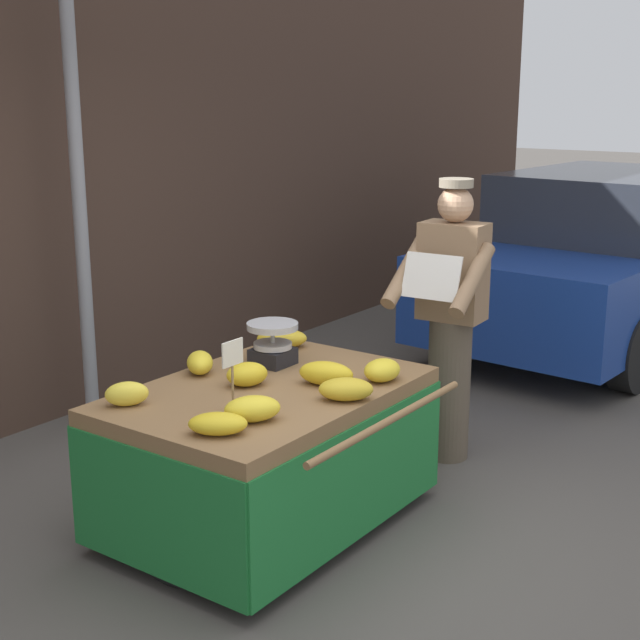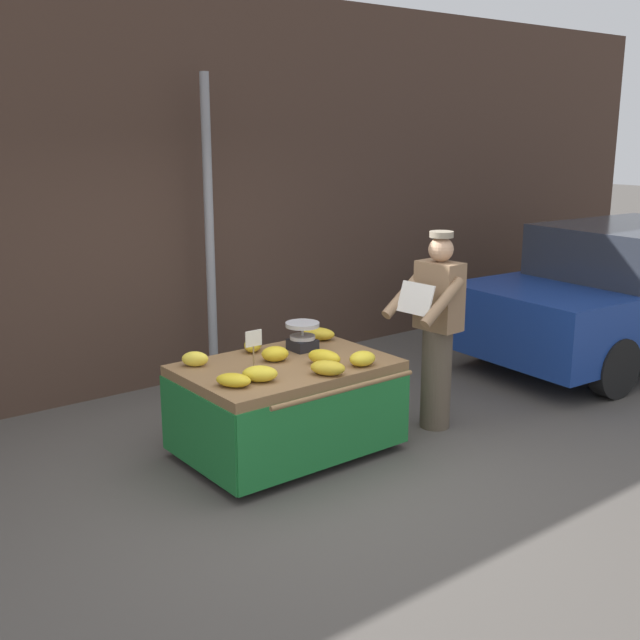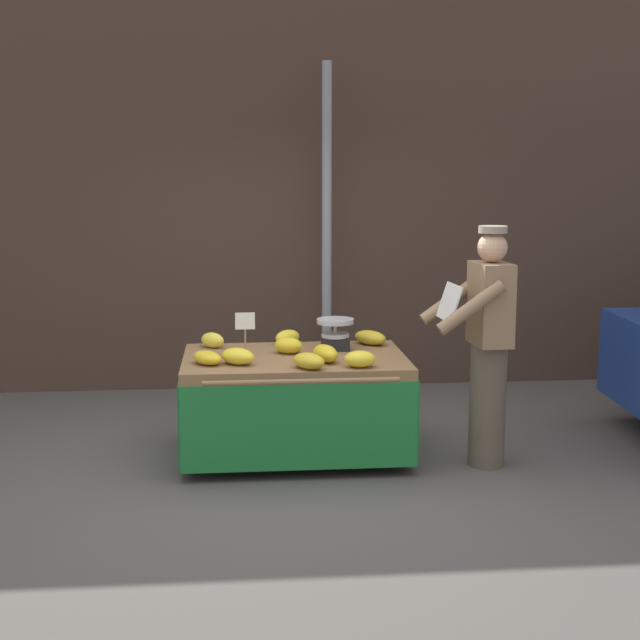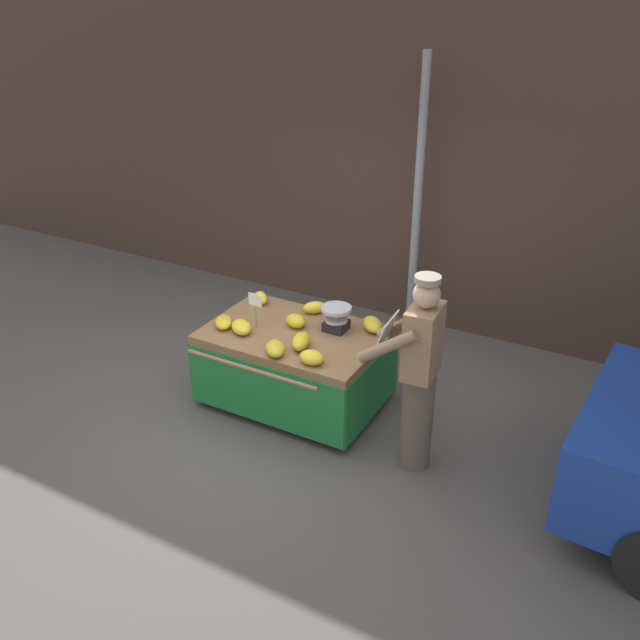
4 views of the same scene
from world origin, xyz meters
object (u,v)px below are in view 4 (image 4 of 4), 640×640
(banana_bunch_0, at_px, (312,357))
(banana_bunch_8, at_px, (301,341))
(banana_bunch_5, at_px, (315,307))
(vendor_person, at_px, (418,374))
(banana_bunch_4, at_px, (261,298))
(street_pole, at_px, (417,204))
(price_sign, at_px, (255,303))
(banana_bunch_2, at_px, (373,324))
(banana_bunch_7, at_px, (241,327))
(weighing_scale, at_px, (336,319))
(banana_cart, at_px, (294,351))
(banana_bunch_1, at_px, (296,321))
(banana_bunch_3, at_px, (224,322))
(banana_bunch_6, at_px, (275,348))

(banana_bunch_0, xyz_separation_m, banana_bunch_8, (-0.22, 0.20, 0.00))
(banana_bunch_5, distance_m, vendor_person, 1.56)
(banana_bunch_4, height_order, vendor_person, vendor_person)
(street_pole, relative_size, banana_bunch_8, 10.79)
(price_sign, relative_size, vendor_person, 0.20)
(banana_bunch_4, relative_size, banana_bunch_5, 0.90)
(street_pole, xyz_separation_m, banana_bunch_2, (0.19, -1.48, -0.72))
(price_sign, distance_m, banana_bunch_7, 0.25)
(vendor_person, bearing_deg, banana_bunch_5, 150.92)
(weighing_scale, relative_size, price_sign, 0.82)
(banana_cart, height_order, banana_bunch_0, banana_bunch_0)
(banana_bunch_2, height_order, banana_bunch_7, banana_bunch_7)
(price_sign, xyz_separation_m, banana_bunch_1, (0.32, 0.19, -0.19))
(price_sign, bearing_deg, vendor_person, -7.98)
(banana_bunch_3, relative_size, banana_bunch_7, 1.01)
(banana_cart, bearing_deg, banana_bunch_3, -159.73)
(banana_bunch_0, bearing_deg, banana_bunch_3, 169.81)
(weighing_scale, bearing_deg, price_sign, -155.72)
(banana_bunch_3, relative_size, banana_bunch_4, 1.26)
(price_sign, relative_size, banana_bunch_7, 1.32)
(banana_bunch_5, bearing_deg, banana_bunch_6, -83.71)
(banana_bunch_1, bearing_deg, price_sign, -149.78)
(banana_bunch_6, bearing_deg, banana_cart, 99.15)
(banana_bunch_3, bearing_deg, price_sign, 27.94)
(weighing_scale, xyz_separation_m, price_sign, (-0.68, -0.31, 0.13))
(street_pole, relative_size, banana_bunch_3, 11.74)
(banana_cart, relative_size, banana_bunch_6, 6.17)
(banana_bunch_6, height_order, banana_bunch_7, banana_bunch_7)
(street_pole, height_order, weighing_scale, street_pole)
(banana_bunch_3, bearing_deg, banana_bunch_0, -10.19)
(banana_cart, bearing_deg, banana_bunch_0, -44.74)
(banana_bunch_4, distance_m, vendor_person, 2.06)
(vendor_person, bearing_deg, banana_bunch_3, 177.21)
(weighing_scale, bearing_deg, banana_bunch_1, -161.46)
(banana_bunch_2, bearing_deg, banana_bunch_4, -179.20)
(price_sign, bearing_deg, weighing_scale, 24.28)
(banana_bunch_6, bearing_deg, banana_bunch_3, 163.74)
(banana_cart, bearing_deg, banana_bunch_8, -47.50)
(weighing_scale, height_order, banana_bunch_2, weighing_scale)
(banana_bunch_1, height_order, banana_bunch_5, banana_bunch_1)
(weighing_scale, distance_m, banana_bunch_3, 1.05)
(banana_bunch_0, bearing_deg, street_pole, 90.05)
(street_pole, relative_size, banana_bunch_7, 11.82)
(banana_cart, xyz_separation_m, banana_bunch_2, (0.61, 0.38, 0.26))
(banana_bunch_5, xyz_separation_m, vendor_person, (1.37, -0.76, 0.06))
(banana_bunch_8, bearing_deg, price_sign, 166.62)
(banana_cart, distance_m, banana_bunch_3, 0.71)
(banana_bunch_4, xyz_separation_m, banana_bunch_8, (0.80, -0.59, 0.00))
(banana_bunch_5, bearing_deg, banana_bunch_4, -173.43)
(banana_bunch_5, bearing_deg, banana_bunch_3, -132.10)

